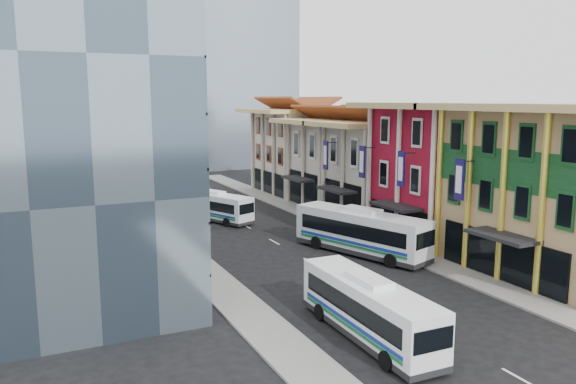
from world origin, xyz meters
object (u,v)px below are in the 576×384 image
shophouse_tan (545,194)px  bus_left_far (213,205)px  bus_right (361,231)px  bus_left_near (368,307)px  office_tower (66,67)px

shophouse_tan → bus_left_far: 32.76m
bus_left_far → bus_right: bus_right is taller
shophouse_tan → bus_left_near: shophouse_tan is taller
office_tower → bus_right: size_ratio=2.42×
shophouse_tan → bus_left_far: bearing=119.8°
office_tower → bus_left_near: size_ratio=2.77×
office_tower → bus_left_near: bearing=-54.1°
shophouse_tan → bus_right: (-9.17, 10.18, -4.02)m
bus_right → bus_left_near: bearing=-140.3°
bus_right → bus_left_far: bearing=92.1°
bus_left_near → shophouse_tan: bearing=13.9°
bus_left_far → bus_left_near: bearing=-116.7°
office_tower → bus_left_far: office_tower is taller
bus_left_far → shophouse_tan: bearing=-83.8°
bus_left_near → bus_left_far: bus_left_near is taller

